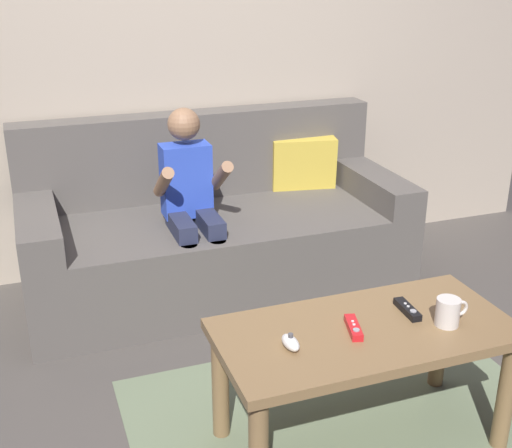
# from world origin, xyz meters

# --- Properties ---
(ground_plane) EXTENTS (8.73, 8.73, 0.00)m
(ground_plane) POSITION_xyz_m (0.00, 0.00, 0.00)
(ground_plane) COLOR #4C4742
(wall_back) EXTENTS (4.36, 0.05, 2.50)m
(wall_back) POSITION_xyz_m (0.00, 1.59, 1.25)
(wall_back) COLOR #B2A38E
(wall_back) RESTS_ON ground
(couch) EXTENTS (1.87, 0.80, 0.85)m
(couch) POSITION_xyz_m (0.05, 1.20, 0.29)
(couch) COLOR #56514C
(couch) RESTS_ON ground
(person_seated_on_couch) EXTENTS (0.32, 0.39, 0.96)m
(person_seated_on_couch) POSITION_xyz_m (-0.12, 1.02, 0.55)
(person_seated_on_couch) COLOR #282D47
(person_seated_on_couch) RESTS_ON ground
(coffee_table) EXTENTS (0.99, 0.49, 0.45)m
(coffee_table) POSITION_xyz_m (0.17, -0.13, 0.38)
(coffee_table) COLOR brown
(coffee_table) RESTS_ON ground
(area_rug) EXTENTS (1.54, 1.27, 0.01)m
(area_rug) POSITION_xyz_m (0.17, -0.13, 0.00)
(area_rug) COLOR #6B7A5B
(area_rug) RESTS_ON ground
(game_remote_black_near_edge) EXTENTS (0.04, 0.14, 0.03)m
(game_remote_black_near_edge) POSITION_xyz_m (0.35, -0.09, 0.47)
(game_remote_black_near_edge) COLOR black
(game_remote_black_near_edge) RESTS_ON coffee_table
(nunchuk_white) EXTENTS (0.05, 0.09, 0.05)m
(nunchuk_white) POSITION_xyz_m (-0.11, -0.16, 0.48)
(nunchuk_white) COLOR white
(nunchuk_white) RESTS_ON coffee_table
(game_remote_red_far_corner) EXTENTS (0.07, 0.14, 0.03)m
(game_remote_red_far_corner) POSITION_xyz_m (0.12, -0.14, 0.47)
(game_remote_red_far_corner) COLOR red
(game_remote_red_far_corner) RESTS_ON coffee_table
(coffee_mug) EXTENTS (0.12, 0.08, 0.09)m
(coffee_mug) POSITION_xyz_m (0.43, -0.20, 0.50)
(coffee_mug) COLOR silver
(coffee_mug) RESTS_ON coffee_table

